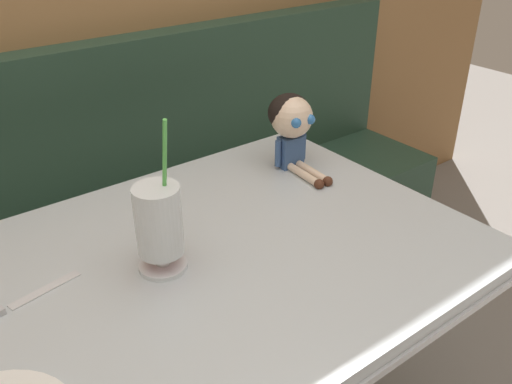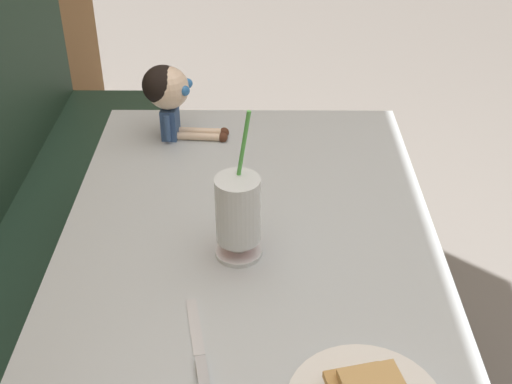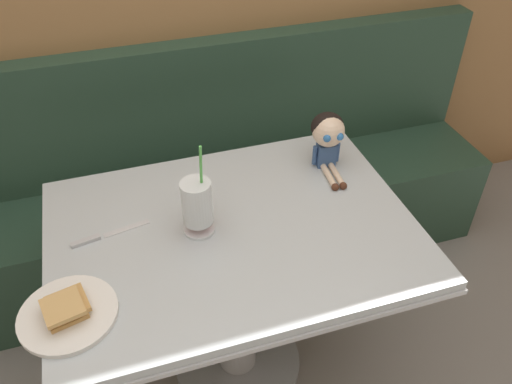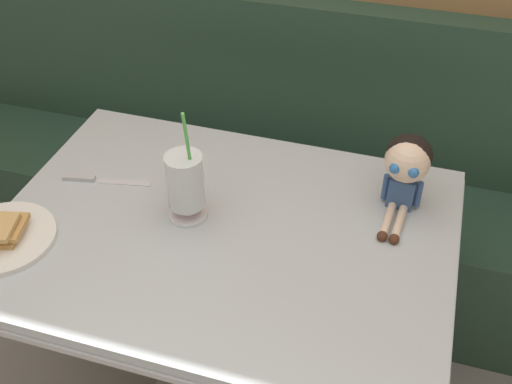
# 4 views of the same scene
# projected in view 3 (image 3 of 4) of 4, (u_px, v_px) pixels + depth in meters

# --- Properties ---
(booth_bench) EXTENTS (2.60, 0.48, 1.00)m
(booth_bench) POSITION_uv_depth(u_px,v_px,m) (197.00, 203.00, 2.29)
(booth_bench) COLOR #233D2D
(booth_bench) RESTS_ON ground
(diner_table) EXTENTS (1.11, 0.81, 0.74)m
(diner_table) POSITION_uv_depth(u_px,v_px,m) (234.00, 271.00, 1.69)
(diner_table) COLOR #B2BCC1
(diner_table) RESTS_ON ground
(toast_plate) EXTENTS (0.25, 0.25, 0.06)m
(toast_plate) POSITION_uv_depth(u_px,v_px,m) (67.00, 312.00, 1.30)
(toast_plate) COLOR white
(toast_plate) RESTS_ON diner_table
(milkshake_glass) EXTENTS (0.10, 0.10, 0.32)m
(milkshake_glass) POSITION_uv_depth(u_px,v_px,m) (197.00, 205.00, 1.49)
(milkshake_glass) COLOR silver
(milkshake_glass) RESTS_ON diner_table
(butter_knife) EXTENTS (0.23, 0.06, 0.01)m
(butter_knife) POSITION_uv_depth(u_px,v_px,m) (97.00, 237.00, 1.53)
(butter_knife) COLOR silver
(butter_knife) RESTS_ON diner_table
(seated_doll) EXTENTS (0.12, 0.22, 0.20)m
(seated_doll) POSITION_uv_depth(u_px,v_px,m) (328.00, 134.00, 1.73)
(seated_doll) COLOR #385689
(seated_doll) RESTS_ON diner_table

